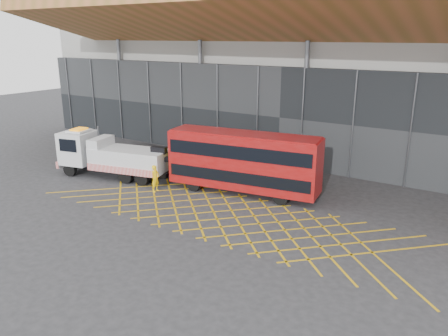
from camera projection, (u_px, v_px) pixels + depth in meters
The scene contains 6 objects.
ground_plane at pixel (173, 201), 28.43m from camera, with size 120.00×120.00×0.00m, color #29292C.
road_markings at pixel (224, 215), 26.35m from camera, with size 24.76×7.16×0.01m.
construction_building at pixel (315, 51), 39.57m from camera, with size 55.00×23.97×18.00m.
recovery_truck at pixel (110, 155), 33.01m from camera, with size 10.39×4.32×3.62m.
bus_towed at pixel (243, 160), 29.32m from camera, with size 10.55×3.92×4.20m.
worker at pixel (155, 178), 30.01m from camera, with size 0.69×0.45×1.88m, color yellow.
Camera 1 is at (17.27, -20.45, 10.39)m, focal length 35.00 mm.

